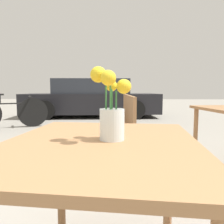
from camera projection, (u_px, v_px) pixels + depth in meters
name	position (u px, v px, depth m)	size (l,w,h in m)	color
table_front	(101.00, 164.00, 0.91)	(0.87, 1.01, 0.72)	#9E7047
flower_vase	(111.00, 113.00, 0.90)	(0.17, 0.15, 0.30)	silver
bench_near	(122.00, 122.00, 3.08)	(0.43, 1.69, 0.85)	#9E7047
bicycle	(10.00, 113.00, 5.21)	(1.58, 0.85, 0.83)	black
parked_car	(92.00, 99.00, 7.48)	(4.58, 2.03, 1.27)	black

